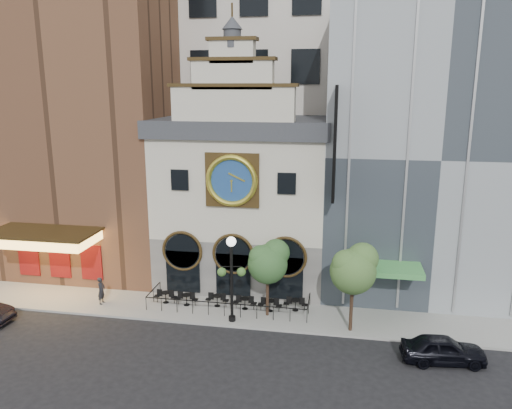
{
  "coord_description": "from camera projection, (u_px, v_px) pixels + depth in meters",
  "views": [
    {
      "loc": [
        7.17,
        -27.5,
        14.62
      ],
      "look_at": [
        1.22,
        6.0,
        6.47
      ],
      "focal_mm": 35.0,
      "sensor_mm": 36.0,
      "label": 1
    }
  ],
  "objects": [
    {
      "name": "ground",
      "position": [
        220.0,
        327.0,
        30.96
      ],
      "size": [
        120.0,
        120.0,
        0.0
      ],
      "primitive_type": "plane",
      "color": "black",
      "rests_on": "ground"
    },
    {
      "name": "bistro_4",
      "position": [
        270.0,
        305.0,
        32.68
      ],
      "size": [
        1.58,
        0.68,
        0.9
      ],
      "color": "black",
      "rests_on": "sidewalk"
    },
    {
      "name": "tree_right",
      "position": [
        354.0,
        268.0,
        29.35
      ],
      "size": [
        2.83,
        2.73,
        5.46
      ],
      "color": "#382619",
      "rests_on": "sidewalk"
    },
    {
      "name": "clock_building",
      "position": [
        244.0,
        195.0,
        36.89
      ],
      "size": [
        12.6,
        8.78,
        18.65
      ],
      "color": "#605E5B",
      "rests_on": "ground"
    },
    {
      "name": "cafe_railing",
      "position": [
        229.0,
        301.0,
        33.21
      ],
      "size": [
        10.6,
        2.6,
        0.9
      ],
      "primitive_type": null,
      "color": "black",
      "rests_on": "sidewalk"
    },
    {
      "name": "bistro_0",
      "position": [
        166.0,
        296.0,
        33.96
      ],
      "size": [
        1.58,
        0.68,
        0.9
      ],
      "color": "black",
      "rests_on": "sidewalk"
    },
    {
      "name": "office_tower",
      "position": [
        270.0,
        25.0,
        45.45
      ],
      "size": [
        20.0,
        16.0,
        40.0
      ],
      "primitive_type": "cube",
      "color": "beige",
      "rests_on": "ground"
    },
    {
      "name": "bistro_1",
      "position": [
        186.0,
        299.0,
        33.57
      ],
      "size": [
        1.58,
        0.68,
        0.9
      ],
      "color": "black",
      "rests_on": "sidewalk"
    },
    {
      "name": "pedestrian",
      "position": [
        101.0,
        290.0,
        33.75
      ],
      "size": [
        0.47,
        0.69,
        1.87
      ],
      "primitive_type": "imported",
      "rotation": [
        0.0,
        0.0,
        1.54
      ],
      "color": "black",
      "rests_on": "sidewalk"
    },
    {
      "name": "sidewalk",
      "position": [
        229.0,
        309.0,
        33.33
      ],
      "size": [
        44.0,
        5.0,
        0.15
      ],
      "primitive_type": "cube",
      "color": "gray",
      "rests_on": "ground"
    },
    {
      "name": "tree_left",
      "position": [
        268.0,
        261.0,
        31.4
      ],
      "size": [
        2.62,
        2.53,
        5.05
      ],
      "color": "#382619",
      "rests_on": "sidewalk"
    },
    {
      "name": "lamppost",
      "position": [
        232.0,
        270.0,
        30.67
      ],
      "size": [
        1.75,
        0.8,
        5.53
      ],
      "rotation": [
        0.0,
        0.0,
        0.2
      ],
      "color": "black",
      "rests_on": "sidewalk"
    },
    {
      "name": "bistro_3",
      "position": [
        245.0,
        302.0,
        33.01
      ],
      "size": [
        1.58,
        0.68,
        0.9
      ],
      "color": "black",
      "rests_on": "sidewalk"
    },
    {
      "name": "bistro_5",
      "position": [
        295.0,
        304.0,
        32.78
      ],
      "size": [
        1.58,
        0.68,
        0.9
      ],
      "color": "black",
      "rests_on": "sidewalk"
    },
    {
      "name": "car_right",
      "position": [
        443.0,
        349.0,
        26.86
      ],
      "size": [
        4.61,
        2.23,
        1.52
      ],
      "primitive_type": "imported",
      "rotation": [
        0.0,
        0.0,
        1.67
      ],
      "color": "black",
      "rests_on": "ground"
    },
    {
      "name": "bistro_2",
      "position": [
        217.0,
        300.0,
        33.44
      ],
      "size": [
        1.58,
        0.68,
        0.9
      ],
      "color": "black",
      "rests_on": "sidewalk"
    },
    {
      "name": "retail_building",
      "position": [
        426.0,
        149.0,
        35.95
      ],
      "size": [
        14.0,
        14.4,
        20.0
      ],
      "color": "gray",
      "rests_on": "ground"
    },
    {
      "name": "theater_building",
      "position": [
        89.0,
        111.0,
        39.77
      ],
      "size": [
        14.0,
        15.6,
        25.0
      ],
      "color": "brown",
      "rests_on": "ground"
    }
  ]
}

